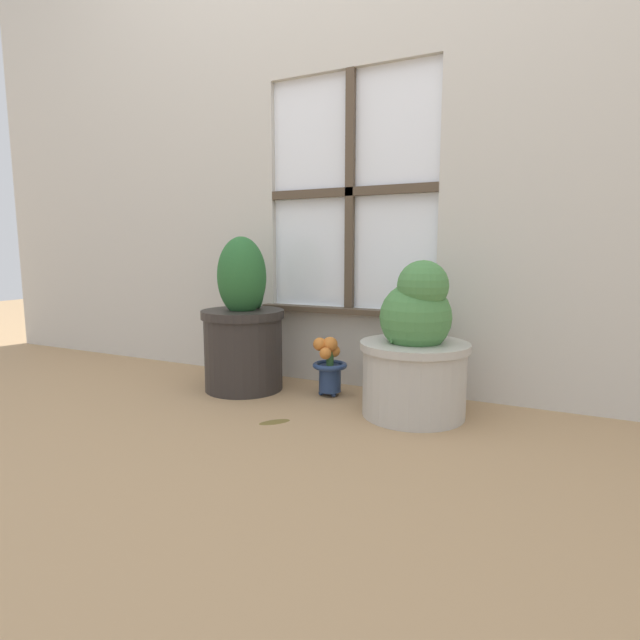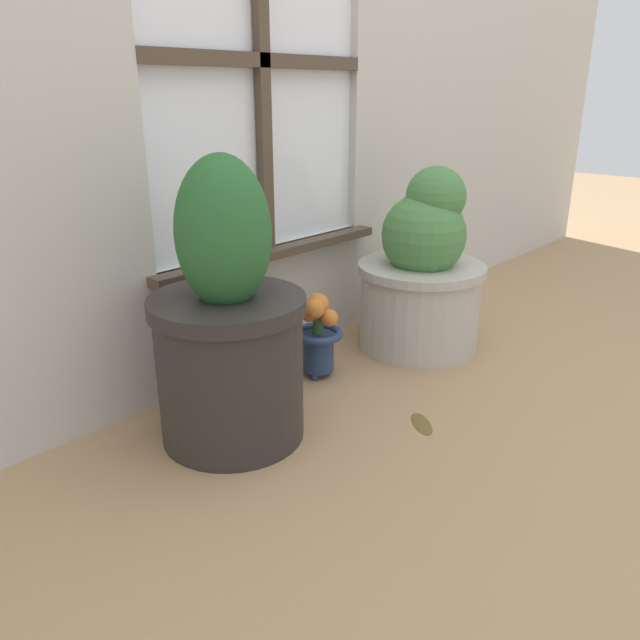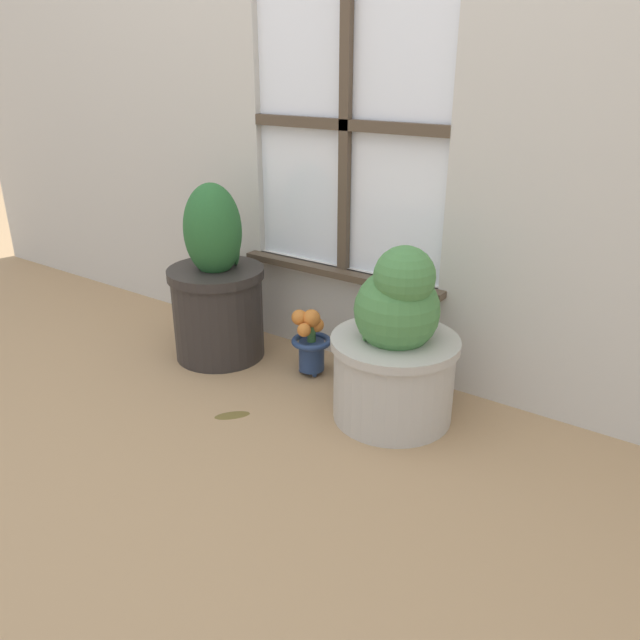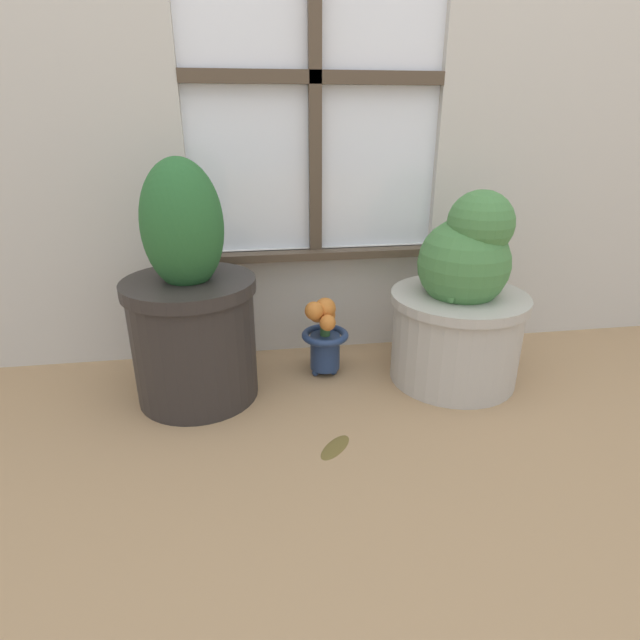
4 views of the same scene
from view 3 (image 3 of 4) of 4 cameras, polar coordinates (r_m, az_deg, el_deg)
name	(u,v)px [view 3 (image 3 of 4)]	position (r m, az deg, el deg)	size (l,w,h in m)	color
ground_plane	(222,431)	(1.91, -8.93, -9.99)	(10.00, 10.00, 0.00)	tan
potted_plant_left	(217,289)	(2.27, -9.42, 2.80)	(0.34, 0.34, 0.64)	#2D2826
potted_plant_right	(395,349)	(1.86, 6.88, -2.67)	(0.38, 0.38, 0.55)	#B7B2A8
flower_vase	(310,340)	(2.15, -0.95, -1.84)	(0.14, 0.14, 0.24)	navy
fallen_leaf	(232,414)	(1.97, -8.03, -8.54)	(0.10, 0.11, 0.01)	brown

